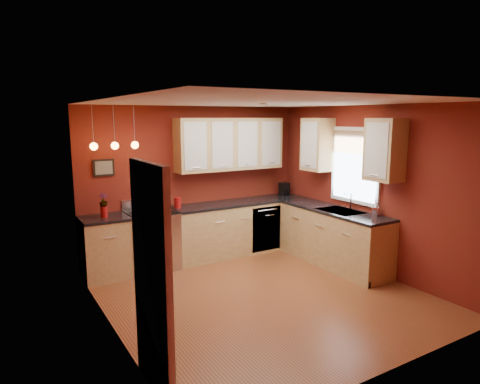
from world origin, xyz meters
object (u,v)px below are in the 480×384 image
gas_range (152,240)px  sink (341,212)px  red_canister (178,203)px  soap_pump (376,209)px  coffee_maker (284,190)px

gas_range → sink: sink is taller
red_canister → soap_pump: size_ratio=0.88×
red_canister → coffee_maker: 2.20m
gas_range → coffee_maker: size_ratio=4.52×
gas_range → sink: size_ratio=1.59×
sink → soap_pump: (0.19, -0.55, 0.13)m
sink → gas_range: bearing=150.2°
gas_range → red_canister: bearing=4.2°
red_canister → coffee_maker: coffee_maker is taller
sink → coffee_maker: 1.57m
coffee_maker → gas_range: bearing=178.3°
gas_range → coffee_maker: coffee_maker is taller
red_canister → sink: bearing=-35.5°
coffee_maker → soap_pump: (0.14, -2.11, -0.01)m
gas_range → red_canister: 0.72m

